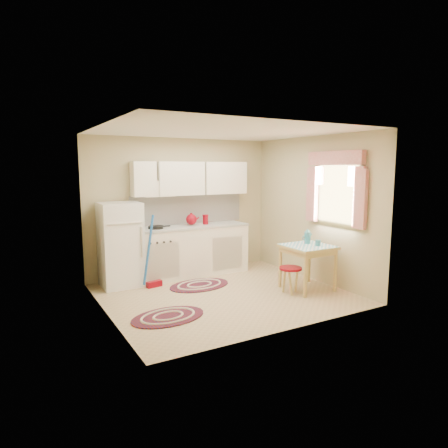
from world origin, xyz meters
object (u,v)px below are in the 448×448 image
Objects in this scene: fridge at (121,245)px; stool at (290,280)px; base_cabinets at (188,252)px; table at (307,268)px.

fridge reaches higher than stool.
fridge is 0.62× the size of base_cabinets.
table is 0.40m from stool.
stool is at bearing -61.61° from base_cabinets.
base_cabinets is 5.36× the size of stool.
stool is (-0.37, -0.04, -0.15)m from table.
table is at bearing -52.54° from base_cabinets.
fridge is at bearing -177.68° from base_cabinets.
base_cabinets is at bearing 118.39° from stool.
base_cabinets is (1.24, 0.05, -0.26)m from fridge.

